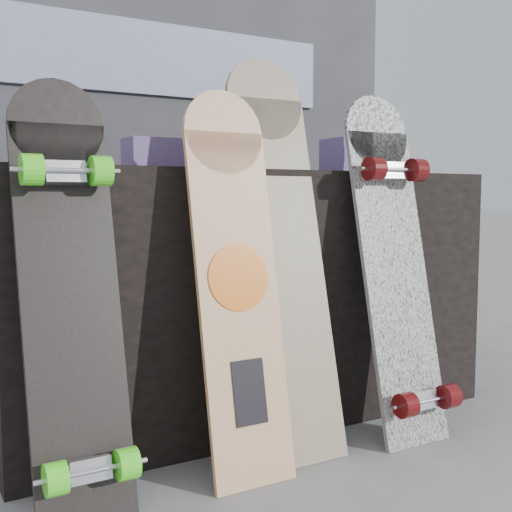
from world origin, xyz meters
TOP-DOWN VIEW (x-y plane):
  - ground at (0.00, 0.00)m, footprint 60.00×60.00m
  - vendor_table at (0.00, 0.50)m, footprint 1.60×0.60m
  - booth at (0.00, 1.35)m, footprint 2.40×0.22m
  - merch_box_purple at (-0.28, 0.53)m, footprint 0.18×0.12m
  - merch_box_small at (0.38, 0.42)m, footprint 0.14×0.14m
  - merch_box_flat at (-0.06, 0.55)m, footprint 0.22×0.10m
  - longboard_geisha at (-0.24, 0.08)m, footprint 0.23×0.21m
  - longboard_celtic at (-0.05, 0.16)m, footprint 0.25×0.29m
  - longboard_cascadia at (0.30, 0.08)m, footprint 0.23×0.31m
  - skateboard_dark at (-0.66, 0.10)m, footprint 0.22×0.31m

SIDE VIEW (x-z plane):
  - ground at x=0.00m, z-range 0.00..0.00m
  - vendor_table at x=0.00m, z-range 0.00..0.80m
  - skateboard_dark at x=-0.66m, z-range 0.02..1.02m
  - longboard_geisha at x=-0.24m, z-range 0.03..1.03m
  - longboard_cascadia at x=0.30m, z-range 0.02..1.05m
  - longboard_celtic at x=-0.05m, z-range 0.03..1.16m
  - merch_box_flat at x=-0.06m, z-range 0.80..0.86m
  - merch_box_purple at x=-0.28m, z-range 0.80..0.90m
  - merch_box_small at x=0.38m, z-range 0.80..0.92m
  - booth at x=0.00m, z-range 0.00..2.20m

